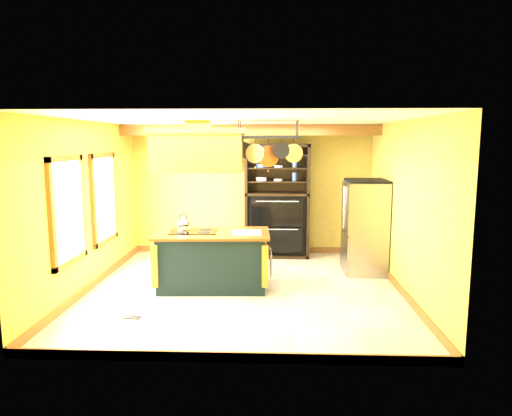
# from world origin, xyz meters

# --- Properties ---
(floor) EXTENTS (5.00, 5.00, 0.00)m
(floor) POSITION_xyz_m (0.00, 0.00, 0.00)
(floor) COLOR beige
(floor) RESTS_ON ground
(ceiling) EXTENTS (5.00, 5.00, 0.00)m
(ceiling) POSITION_xyz_m (0.00, 0.00, 2.70)
(ceiling) COLOR white
(ceiling) RESTS_ON wall_back
(wall_back) EXTENTS (5.00, 0.02, 2.70)m
(wall_back) POSITION_xyz_m (0.00, 2.50, 1.35)
(wall_back) COLOR gold
(wall_back) RESTS_ON floor
(wall_front) EXTENTS (5.00, 0.02, 2.70)m
(wall_front) POSITION_xyz_m (0.00, -2.50, 1.35)
(wall_front) COLOR gold
(wall_front) RESTS_ON floor
(wall_left) EXTENTS (0.02, 5.00, 2.70)m
(wall_left) POSITION_xyz_m (-2.50, 0.00, 1.35)
(wall_left) COLOR gold
(wall_left) RESTS_ON floor
(wall_right) EXTENTS (0.02, 5.00, 2.70)m
(wall_right) POSITION_xyz_m (2.50, 0.00, 1.35)
(wall_right) COLOR gold
(wall_right) RESTS_ON floor
(ceiling_beam) EXTENTS (5.00, 0.15, 0.20)m
(ceiling_beam) POSITION_xyz_m (0.00, 1.70, 2.59)
(ceiling_beam) COLOR brown
(ceiling_beam) RESTS_ON ceiling
(window_near) EXTENTS (0.06, 1.06, 1.56)m
(window_near) POSITION_xyz_m (-2.47, -0.80, 1.40)
(window_near) COLOR brown
(window_near) RESTS_ON wall_left
(window_far) EXTENTS (0.06, 1.06, 1.56)m
(window_far) POSITION_xyz_m (-2.47, 0.60, 1.40)
(window_far) COLOR brown
(window_far) RESTS_ON wall_left
(kitchen_island) EXTENTS (1.88, 1.10, 1.11)m
(kitchen_island) POSITION_xyz_m (-0.52, 0.08, 0.47)
(kitchen_island) COLOR black
(kitchen_island) RESTS_ON floor
(range_hood) EXTENTS (1.49, 0.84, 0.80)m
(range_hood) POSITION_xyz_m (-0.72, 0.08, 2.25)
(range_hood) COLOR #A68029
(range_hood) RESTS_ON ceiling
(pot_rack) EXTENTS (1.08, 0.50, 0.73)m
(pot_rack) POSITION_xyz_m (0.38, 0.09, 2.33)
(pot_rack) COLOR black
(pot_rack) RESTS_ON ceiling
(refrigerator) EXTENTS (0.72, 0.85, 1.66)m
(refrigerator) POSITION_xyz_m (2.12, 1.09, 0.81)
(refrigerator) COLOR #92959A
(refrigerator) RESTS_ON floor
(hutch) EXTENTS (1.31, 0.60, 2.33)m
(hutch) POSITION_xyz_m (0.54, 2.25, 0.90)
(hutch) COLOR black
(hutch) RESTS_ON floor
(floor_register) EXTENTS (0.29, 0.16, 0.01)m
(floor_register) POSITION_xyz_m (-1.47, -1.27, 0.01)
(floor_register) COLOR black
(floor_register) RESTS_ON floor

